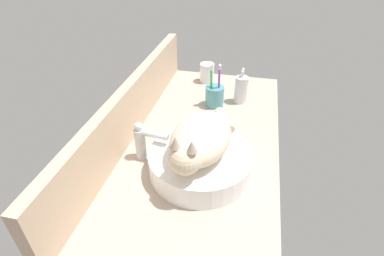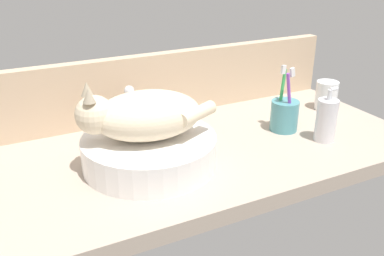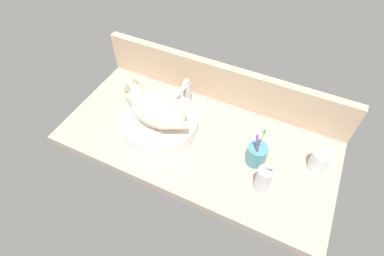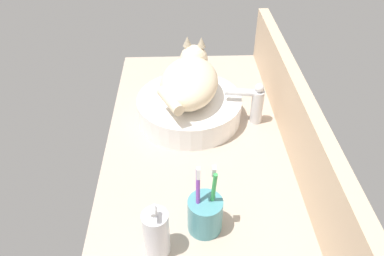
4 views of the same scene
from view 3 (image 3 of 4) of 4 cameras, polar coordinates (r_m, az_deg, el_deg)
ground_plane at (r=127.63cm, az=1.07°, el=-2.35°), size 114.29×55.04×4.00cm
backsplash_panel at (r=135.69cm, az=5.81°, el=8.46°), size 114.29×3.60×19.27cm
sink_basin at (r=126.63cm, az=-6.15°, el=0.78°), size 31.89×31.89×7.42cm
cat at (r=120.31cm, az=-7.05°, el=3.99°), size 31.69×20.66×14.00cm
faucet at (r=134.73cm, az=-1.29°, el=7.05°), size 4.11×11.86×13.60cm
soap_dispenser at (r=110.70cm, az=13.40°, el=-9.48°), size 5.51×5.51×14.83cm
toothbrush_cup at (r=117.88cm, az=12.23°, el=-4.85°), size 7.79×7.79×18.69cm
water_glass at (r=123.74cm, az=22.99°, el=-5.94°), size 6.88×6.88×9.07cm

